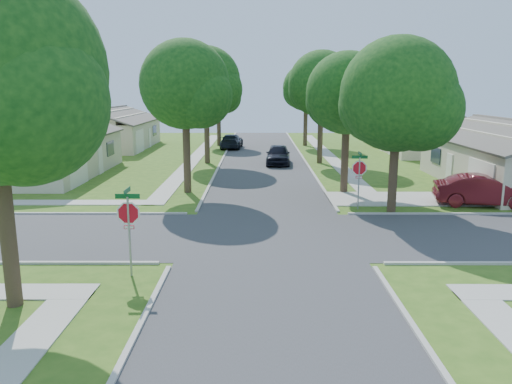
{
  "coord_description": "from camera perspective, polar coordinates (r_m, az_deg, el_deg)",
  "views": [
    {
      "loc": [
        -0.49,
        -20.42,
        6.13
      ],
      "look_at": [
        -0.56,
        1.36,
        1.6
      ],
      "focal_mm": 35.0,
      "sensor_mm": 36.0,
      "label": 1
    }
  ],
  "objects": [
    {
      "name": "tree_w_near",
      "position": [
        29.72,
        -8.02,
        11.61
      ],
      "size": [
        5.38,
        5.2,
        8.97
      ],
      "color": "#38281C",
      "rests_on": "ground"
    },
    {
      "name": "driveway",
      "position": [
        29.41,
        16.76,
        -0.74
      ],
      "size": [
        8.8,
        3.6,
        0.05
      ],
      "primitive_type": "cube",
      "color": "#9E9B91",
      "rests_on": "ground"
    },
    {
      "name": "ground",
      "position": [
        21.33,
        1.5,
        -4.96
      ],
      "size": [
        100.0,
        100.0,
        0.0
      ],
      "primitive_type": "plane",
      "color": "#355C19",
      "rests_on": "ground"
    },
    {
      "name": "tree_w_far",
      "position": [
        54.59,
        -4.27,
        11.07
      ],
      "size": [
        4.76,
        4.6,
        8.04
      ],
      "color": "#38281C",
      "rests_on": "ground"
    },
    {
      "name": "sidewalk_ne",
      "position": [
        47.28,
        8.22,
        4.21
      ],
      "size": [
        1.2,
        40.0,
        0.04
      ],
      "primitive_type": "cube",
      "color": "#9E9B91",
      "rests_on": "ground"
    },
    {
      "name": "tree_e_far",
      "position": [
        54.68,
        5.8,
        11.54
      ],
      "size": [
        5.17,
        5.0,
        8.72
      ],
      "color": "#38281C",
      "rests_on": "ground"
    },
    {
      "name": "house_ne_far",
      "position": [
        52.3,
        18.66,
        6.08
      ],
      "size": [
        8.42,
        13.6,
        4.23
      ],
      "color": "#B0A68B",
      "rests_on": "ground"
    },
    {
      "name": "tree_e_mid",
      "position": [
        41.76,
        7.57,
        11.82
      ],
      "size": [
        5.59,
        5.4,
        9.21
      ],
      "color": "#38281C",
      "rests_on": "ground"
    },
    {
      "name": "car_driveway",
      "position": [
        29.05,
        24.56,
        0.15
      ],
      "size": [
        5.24,
        2.66,
        1.65
      ],
      "primitive_type": "imported",
      "rotation": [
        0.0,
        0.0,
        1.38
      ],
      "color": "#541117",
      "rests_on": "ground"
    },
    {
      "name": "stop_sign_sw",
      "position": [
        16.78,
        -14.36,
        -2.77
      ],
      "size": [
        1.05,
        0.8,
        2.98
      ],
      "color": "gray",
      "rests_on": "ground"
    },
    {
      "name": "road_ns",
      "position": [
        21.32,
        1.5,
        -4.95
      ],
      "size": [
        7.0,
        100.0,
        0.02
      ],
      "primitive_type": "cube",
      "color": "#333335",
      "rests_on": "ground"
    },
    {
      "name": "tree_e_near",
      "position": [
        29.89,
        10.47,
        10.63
      ],
      "size": [
        4.97,
        4.8,
        8.28
      ],
      "color": "#38281C",
      "rests_on": "ground"
    },
    {
      "name": "sidewalk_nw",
      "position": [
        47.15,
        -6.67,
        4.23
      ],
      "size": [
        1.2,
        40.0,
        0.04
      ],
      "primitive_type": "cube",
      "color": "#9E9B91",
      "rests_on": "ground"
    },
    {
      "name": "house_nw_near",
      "position": [
        38.93,
        -23.34,
        3.98
      ],
      "size": [
        8.42,
        13.6,
        4.23
      ],
      "color": "#B0A68B",
      "rests_on": "ground"
    },
    {
      "name": "house_nw_far",
      "position": [
        54.85,
        -16.34,
        6.46
      ],
      "size": [
        8.42,
        13.6,
        4.23
      ],
      "color": "#B0A68B",
      "rests_on": "ground"
    },
    {
      "name": "tree_ne_corner",
      "position": [
        25.57,
        15.98,
        10.1
      ],
      "size": [
        5.8,
        5.6,
        8.66
      ],
      "color": "#38281C",
      "rests_on": "ground"
    },
    {
      "name": "car_curb_east",
      "position": [
        41.15,
        2.54,
        4.31
      ],
      "size": [
        2.18,
        4.86,
        1.62
      ],
      "primitive_type": "imported",
      "rotation": [
        0.0,
        0.0,
        -0.06
      ],
      "color": "black",
      "rests_on": "ground"
    },
    {
      "name": "stop_sign_ne",
      "position": [
        25.98,
        11.72,
        2.42
      ],
      "size": [
        1.05,
        0.8,
        2.98
      ],
      "color": "gray",
      "rests_on": "ground"
    },
    {
      "name": "car_curb_west",
      "position": [
        52.25,
        -2.8,
        5.81
      ],
      "size": [
        2.38,
        5.2,
        1.47
      ],
      "primitive_type": "imported",
      "rotation": [
        0.0,
        0.0,
        3.08
      ],
      "color": "black",
      "rests_on": "ground"
    },
    {
      "name": "tree_w_mid",
      "position": [
        41.63,
        -5.66,
        12.19
      ],
      "size": [
        5.8,
        5.6,
        9.56
      ],
      "color": "#38281C",
      "rests_on": "ground"
    }
  ]
}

